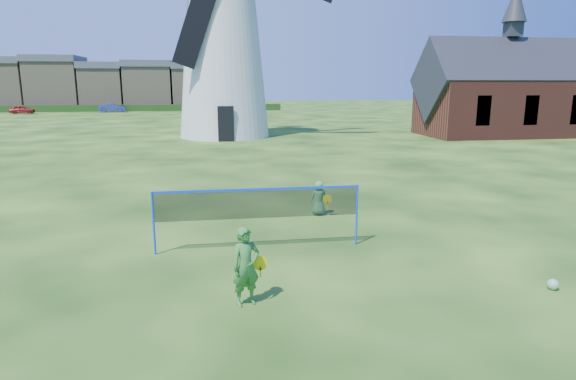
# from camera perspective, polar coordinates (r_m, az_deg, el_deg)

# --- Properties ---
(ground) EXTENTS (220.00, 220.00, 0.00)m
(ground) POSITION_cam_1_polar(r_m,az_deg,el_deg) (11.64, -0.61, -7.79)
(ground) COLOR black
(ground) RESTS_ON ground
(windmill) EXTENTS (16.43, 6.86, 21.45)m
(windmill) POSITION_cam_1_polar(r_m,az_deg,el_deg) (38.29, -7.73, 17.06)
(windmill) COLOR white
(windmill) RESTS_ON ground
(chapel) EXTENTS (13.57, 6.58, 11.47)m
(chapel) POSITION_cam_1_polar(r_m,az_deg,el_deg) (42.63, 24.43, 10.23)
(chapel) COLOR #602B20
(chapel) RESTS_ON ground
(badminton_net) EXTENTS (5.05, 0.05, 1.55)m
(badminton_net) POSITION_cam_1_polar(r_m,az_deg,el_deg) (11.80, -3.54, -1.74)
(badminton_net) COLOR blue
(badminton_net) RESTS_ON ground
(player_girl) EXTENTS (0.74, 0.53, 1.49)m
(player_girl) POSITION_cam_1_polar(r_m,az_deg,el_deg) (9.00, -4.97, -8.99)
(player_girl) COLOR #367C31
(player_girl) RESTS_ON ground
(player_boy) EXTENTS (0.64, 0.42, 1.09)m
(player_boy) POSITION_cam_1_polar(r_m,az_deg,el_deg) (15.07, 3.68, -0.96)
(player_boy) COLOR #49974B
(player_boy) RESTS_ON ground
(play_ball) EXTENTS (0.22, 0.22, 0.22)m
(play_ball) POSITION_cam_1_polar(r_m,az_deg,el_deg) (11.14, 28.79, -9.73)
(play_ball) COLOR green
(play_ball) RESTS_ON ground
(terraced_houses) EXTENTS (50.81, 8.40, 8.34)m
(terraced_houses) POSITION_cam_1_polar(r_m,az_deg,el_deg) (86.66, -26.37, 11.08)
(terraced_houses) COLOR tan
(terraced_houses) RESTS_ON ground
(hedge) EXTENTS (62.00, 0.80, 1.00)m
(hedge) POSITION_cam_1_polar(r_m,az_deg,el_deg) (79.58, -23.91, 8.79)
(hedge) COLOR #193814
(hedge) RESTS_ON ground
(car_left) EXTENTS (3.40, 1.60, 1.12)m
(car_left) POSITION_cam_1_polar(r_m,az_deg,el_deg) (77.78, -28.88, 8.31)
(car_left) COLOR maroon
(car_left) RESTS_ON ground
(car_right) EXTENTS (3.95, 1.69, 1.27)m
(car_right) POSITION_cam_1_polar(r_m,az_deg,el_deg) (76.31, -20.00, 9.10)
(car_right) COLOR navy
(car_right) RESTS_ON ground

